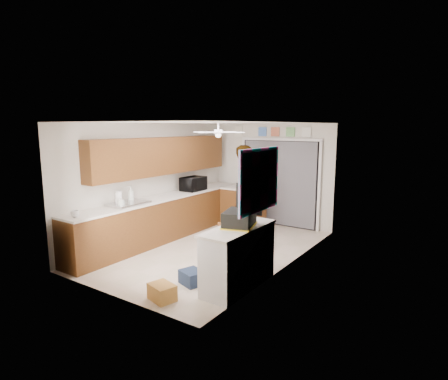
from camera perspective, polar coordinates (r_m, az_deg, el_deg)
The scene contains 41 objects.
floor at distance 7.59m, azimuth -1.71°, elevation -9.02°, with size 5.00×5.00×0.00m, color beige.
ceiling at distance 7.19m, azimuth -1.81°, elevation 10.22°, with size 5.00×5.00×0.00m, color white.
wall_back at distance 9.40m, azimuth 7.19°, elevation 2.39°, with size 3.20×3.20×0.00m, color beige.
wall_front at distance 5.49m, azimuth -17.22°, elevation -3.21°, with size 3.20×3.20×0.00m, color beige.
wall_left at distance 8.31m, azimuth -10.75°, elevation 1.34°, with size 5.00×5.00×0.00m, color beige.
wall_right at distance 6.49m, azimuth 9.77°, elevation -0.96°, with size 5.00×5.00×0.00m, color beige.
left_base_cabinets at distance 8.26m, azimuth -9.09°, elevation -4.33°, with size 0.60×4.80×0.90m, color brown.
left_countertop at distance 8.15m, azimuth -9.13°, elevation -1.13°, with size 0.62×4.80×0.04m, color white.
upper_cabinets at distance 8.28m, azimuth -9.10°, elevation 5.19°, with size 0.32×4.00×0.80m, color brown.
sink_basin at distance 7.46m, azimuth -14.38°, elevation -2.04°, with size 0.50×0.76×0.06m, color silver.
faucet at distance 7.59m, azimuth -15.37°, elevation -1.17°, with size 0.03×0.03×0.22m, color silver.
peninsula_base at distance 9.35m, azimuth 2.95°, elevation -2.57°, with size 1.00×0.60×0.90m, color brown.
peninsula_top at distance 9.26m, azimuth 2.98°, elevation 0.28°, with size 1.04×0.64×0.04m, color white.
back_opening_recess at distance 9.30m, azimuth 8.45°, elevation 1.03°, with size 2.00×0.06×2.10m, color black.
curtain_panel at distance 9.26m, azimuth 8.34°, elevation 1.00°, with size 1.90×0.03×2.05m, color slate.
door_trim_left at distance 9.75m, azimuth 2.96°, elevation 1.53°, with size 0.06×0.04×2.10m, color white.
door_trim_right at distance 8.88m, azimuth 14.30°, elevation 0.43°, with size 0.06×0.04×2.10m, color white.
door_trim_head at distance 9.17m, azimuth 8.54°, elevation 7.63°, with size 2.10×0.04×0.06m, color white.
header_frame_1 at distance 9.42m, azimuth 5.87°, elevation 8.84°, with size 0.22×0.02×0.22m, color #5082D6.
header_frame_2 at distance 9.26m, azimuth 7.80°, elevation 8.78°, with size 0.22×0.02×0.22m, color #CB6A4C.
header_frame_3 at distance 9.09m, azimuth 10.08°, elevation 8.71°, with size 0.22×0.02×0.22m, color #6CB567.
header_frame_4 at distance 8.93m, azimuth 12.45°, elevation 8.62°, with size 0.22×0.02×0.22m, color white.
route66_sign at distance 9.77m, azimuth 2.21°, elevation 8.91°, with size 0.22×0.02×0.26m, color silver.
right_counter_base at distance 5.79m, azimuth 2.24°, elevation -10.37°, with size 0.50×1.40×0.90m, color white.
right_counter_top at distance 5.65m, azimuth 2.19°, elevation -5.87°, with size 0.54×1.44×0.04m, color white.
abstract_painting at distance 5.55m, azimuth 5.44°, elevation 1.52°, with size 0.03×1.15×0.95m, color #FB5CC3.
ceiling_fan at distance 7.35m, azimuth -0.88°, elevation 8.80°, with size 1.14×1.14×0.24m, color white.
microwave at distance 8.80m, azimuth -4.70°, elevation 0.95°, with size 0.58×0.40×0.32m, color black.
soap_bottle at distance 7.68m, azimuth -14.03°, elevation -0.58°, with size 0.13×0.13×0.33m, color silver.
cup at distance 6.71m, azimuth -21.76°, elevation -3.40°, with size 0.14×0.14×0.11m, color white.
jar_a at distance 7.23m, azimuth -15.47°, elevation -1.98°, with size 0.11×0.11×0.15m, color silver.
jar_b at distance 7.26m, azimuth -15.24°, elevation -2.00°, with size 0.09×0.09×0.13m, color silver.
paper_towel_roll at distance 7.40m, azimuth -15.75°, elevation -1.23°, with size 0.13×0.13×0.28m, color white.
suitcase at distance 5.67m, azimuth 2.35°, elevation -4.36°, with size 0.41×0.55×0.24m, color black.
suitcase_rim at distance 5.70m, azimuth 2.34°, elevation -5.43°, with size 0.44×0.58×0.02m, color yellow.
suitcase_lid at distance 5.86m, azimuth 3.85°, elevation -1.41°, with size 0.42×0.03×0.50m, color black.
cardboard_box at distance 5.55m, azimuth -9.42°, elevation -15.11°, with size 0.37×0.28×0.23m, color gold.
navy_crate at distance 6.01m, azimuth -4.92°, elevation -13.12°, with size 0.35×0.30×0.22m, color #162238.
cabinet_door_panel at distance 7.02m, azimuth 0.81°, elevation -7.71°, with size 0.44×0.03×0.67m, color brown.
man at distance 8.37m, azimuth 3.44°, elevation -0.10°, with size 0.74×0.49×2.03m, color white.
dog at distance 8.24m, azimuth 2.92°, elevation -5.93°, with size 0.24×0.55×0.43m, color black.
Camera 1 is at (4.21, -5.83, 2.44)m, focal length 30.00 mm.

